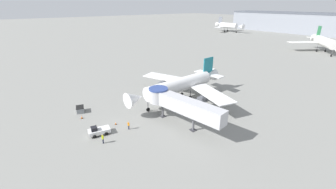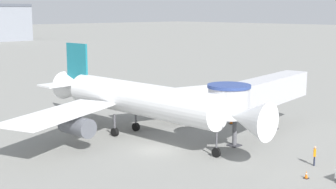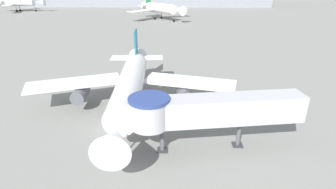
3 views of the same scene
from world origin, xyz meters
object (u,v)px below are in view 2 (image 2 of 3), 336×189
(traffic_cone_near_nose, at_px, (306,175))
(traffic_cone_starboard_wing, at_px, (231,121))
(jet_bridge, at_px, (257,94))
(main_airplane, at_px, (136,100))
(ground_crew_wing_walker, at_px, (315,154))

(traffic_cone_near_nose, bearing_deg, traffic_cone_starboard_wing, 57.39)
(traffic_cone_starboard_wing, bearing_deg, jet_bridge, -116.14)
(main_airplane, relative_size, jet_bridge, 1.65)
(main_airplane, distance_m, jet_bridge, 12.49)
(jet_bridge, xyz_separation_m, traffic_cone_near_nose, (-7.36, -10.27, -4.27))
(jet_bridge, relative_size, traffic_cone_starboard_wing, 22.25)
(jet_bridge, bearing_deg, traffic_cone_near_nose, -134.20)
(jet_bridge, height_order, traffic_cone_starboard_wing, jet_bridge)
(traffic_cone_near_nose, distance_m, ground_crew_wing_walker, 3.58)
(jet_bridge, bearing_deg, traffic_cone_starboard_wing, 55.29)
(main_airplane, relative_size, ground_crew_wing_walker, 17.41)
(jet_bridge, distance_m, traffic_cone_near_nose, 13.34)
(traffic_cone_starboard_wing, relative_size, ground_crew_wing_walker, 0.47)
(main_airplane, relative_size, traffic_cone_starboard_wing, 36.82)
(jet_bridge, xyz_separation_m, ground_crew_wing_walker, (-4.05, -9.09, -3.58))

